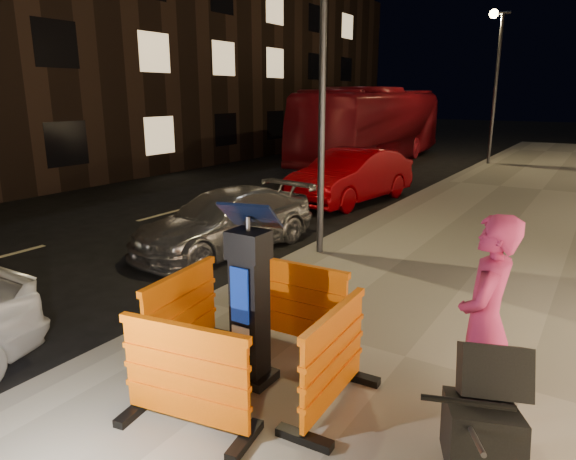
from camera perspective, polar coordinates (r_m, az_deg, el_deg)
The scene contains 15 objects.
ground_plane at distance 7.59m, azimuth -9.28°, elevation -8.88°, with size 120.00×120.00×0.00m, color black.
sidewalk at distance 6.17m, azimuth 12.84°, elevation -14.15°, with size 6.00×60.00×0.15m, color gray.
kerb at distance 7.56m, azimuth -9.31°, elevation -8.36°, with size 0.30×60.00×0.15m, color slate.
parking_kiosk at distance 5.18m, azimuth -4.29°, elevation -7.67°, with size 0.57×0.57×1.80m, color black.
barrier_front at distance 4.71m, azimuth -11.32°, elevation -15.79°, with size 1.29×0.53×1.00m, color #ED6306.
barrier_back at distance 6.07m, azimuth 1.15°, elevation -8.24°, with size 1.29×0.53×1.00m, color #ED6306.
barrier_kerbside at distance 5.91m, azimuth -11.76°, elevation -9.21°, with size 1.29×0.53×1.00m, color #ED6306.
barrier_bldgside at distance 4.91m, azimuth 5.06°, elevation -14.23°, with size 1.29×0.53×1.00m, color #ED6306.
car_silver at distance 10.42m, azimuth -6.86°, elevation -2.15°, with size 1.66×4.09×1.19m, color silver.
car_red at distance 15.00m, azimuth 6.95°, elevation 3.12°, with size 1.60×4.59×1.51m, color #860209.
bus_doubledecker at distance 23.95m, azimuth 9.36°, elevation 7.42°, with size 2.78×11.90×3.31m, color maroon.
man at distance 4.82m, azimuth 21.04°, elevation -9.59°, with size 0.70×0.46×1.93m, color #A02457.
stroller at distance 4.21m, azimuth 20.66°, elevation -19.89°, with size 0.57×0.87×1.09m, color black.
street_lamp_mid at distance 9.28m, azimuth 3.84°, elevation 15.58°, with size 0.12×0.12×6.00m, color #3F3F44.
street_lamp_far at distance 23.57m, azimuth 22.04°, elevation 14.14°, with size 0.12×0.12×6.00m, color #3F3F44.
Camera 1 is at (4.67, -5.16, 3.03)m, focal length 32.00 mm.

